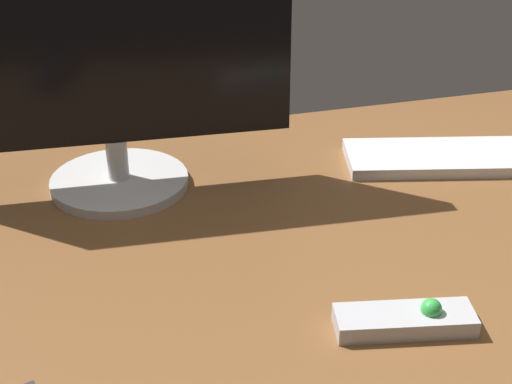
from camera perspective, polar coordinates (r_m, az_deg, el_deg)
name	(u,v)px	position (r cm, az deg, el deg)	size (l,w,h in cm)	color
desk	(283,241)	(112.56, 1.99, -3.64)	(140.00, 84.00, 2.00)	brown
monitor	(109,72)	(119.13, -10.70, 8.62)	(55.11, 21.94, 38.30)	silver
keyboard	(473,157)	(137.38, 15.59, 2.48)	(42.92, 12.51, 1.89)	silver
media_remote	(406,320)	(95.65, 10.95, -9.16)	(17.39, 8.50, 4.00)	#B7B7BC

